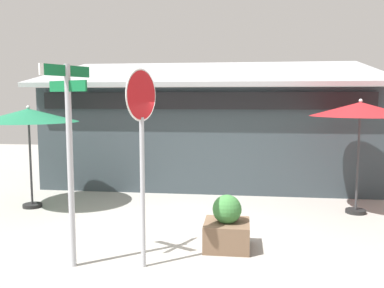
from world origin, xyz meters
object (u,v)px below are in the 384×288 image
(patio_umbrella_forest_green_left, at_px, (28,116))
(sidewalk_planter, at_px, (227,227))
(stop_sign, at_px, (142,131))
(patio_umbrella_crimson_center, at_px, (360,110))
(street_sign_post, at_px, (69,146))

(patio_umbrella_forest_green_left, bearing_deg, sidewalk_planter, -23.89)
(patio_umbrella_forest_green_left, xyz_separation_m, sidewalk_planter, (4.67, -2.07, -1.78))
(sidewalk_planter, bearing_deg, stop_sign, -142.75)
(patio_umbrella_crimson_center, xyz_separation_m, sidewalk_planter, (-2.78, -2.51, -1.93))
(patio_umbrella_crimson_center, bearing_deg, stop_sign, -139.37)
(street_sign_post, height_order, patio_umbrella_crimson_center, street_sign_post)
(street_sign_post, xyz_separation_m, patio_umbrella_crimson_center, (5.09, 3.56, 0.44))
(patio_umbrella_crimson_center, height_order, sidewalk_planter, patio_umbrella_crimson_center)
(patio_umbrella_crimson_center, distance_m, sidewalk_planter, 4.21)
(street_sign_post, height_order, sidewalk_planter, street_sign_post)
(stop_sign, bearing_deg, patio_umbrella_crimson_center, 40.63)
(street_sign_post, relative_size, sidewalk_planter, 3.29)
(street_sign_post, xyz_separation_m, patio_umbrella_forest_green_left, (-2.37, 3.12, 0.30))
(sidewalk_planter, bearing_deg, patio_umbrella_forest_green_left, 156.11)
(stop_sign, distance_m, patio_umbrella_crimson_center, 5.29)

